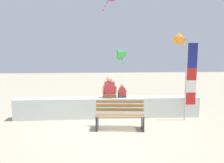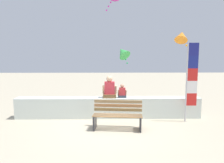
{
  "view_description": "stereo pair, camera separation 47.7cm",
  "coord_description": "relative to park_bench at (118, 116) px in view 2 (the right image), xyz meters",
  "views": [
    {
      "loc": [
        -0.47,
        -6.97,
        2.42
      ],
      "look_at": [
        0.14,
        1.24,
        1.35
      ],
      "focal_mm": 36.22,
      "sensor_mm": 36.0,
      "label": 1
    },
    {
      "loc": [
        0.01,
        -6.99,
        2.42
      ],
      "look_at": [
        0.14,
        1.24,
        1.35
      ],
      "focal_mm": 36.22,
      "sensor_mm": 36.0,
      "label": 2
    }
  ],
  "objects": [
    {
      "name": "seawall_ledge",
      "position": [
        -0.3,
        1.26,
        -0.04
      ],
      "size": [
        6.81,
        0.5,
        0.75
      ],
      "primitive_type": "cube",
      "color": "silver",
      "rests_on": "ground"
    },
    {
      "name": "kite_green",
      "position": [
        0.42,
        4.18,
        2.01
      ],
      "size": [
        0.92,
        0.95,
        0.96
      ],
      "color": "green"
    },
    {
      "name": "person_child",
      "position": [
        0.22,
        1.28,
        0.54
      ],
      "size": [
        0.33,
        0.24,
        0.51
      ],
      "color": "#323A46",
      "rests_on": "seawall_ledge"
    },
    {
      "name": "person_adult",
      "position": [
        -0.25,
        1.28,
        0.66
      ],
      "size": [
        0.53,
        0.39,
        0.82
      ],
      "color": "brown",
      "rests_on": "seawall_ledge"
    },
    {
      "name": "park_bench",
      "position": [
        0.0,
        0.0,
        0.0
      ],
      "size": [
        1.6,
        0.76,
        0.88
      ],
      "color": "#A67B4B",
      "rests_on": "ground"
    },
    {
      "name": "flag_banner",
      "position": [
        2.54,
        0.71,
        1.14
      ],
      "size": [
        0.4,
        0.05,
        2.74
      ],
      "color": "#B7B7BC",
      "rests_on": "ground"
    },
    {
      "name": "kite_orange",
      "position": [
        2.54,
        1.83,
        2.62
      ],
      "size": [
        0.76,
        0.79,
        1.07
      ],
      "color": "orange"
    },
    {
      "name": "ground_plane",
      "position": [
        -0.3,
        0.02,
        -0.41
      ],
      "size": [
        40.0,
        40.0,
        0.0
      ],
      "primitive_type": "plane",
      "color": "#B5A98F"
    }
  ]
}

